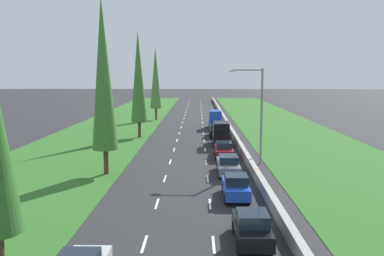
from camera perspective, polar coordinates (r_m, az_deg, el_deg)
name	(u,v)px	position (r m, az deg, el deg)	size (l,w,h in m)	color
ground_plane	(192,125)	(63.72, 0.05, 0.47)	(300.00, 300.00, 0.00)	#28282B
grass_verge_left	(117,125)	(65.14, -11.14, 0.51)	(14.00, 140.00, 0.04)	#2D6623
grass_verge_right	(278,125)	(65.10, 12.79, 0.45)	(14.00, 140.00, 0.04)	#2D6623
median_barrier	(226,122)	(63.83, 5.18, 0.84)	(0.44, 120.00, 0.85)	#9E9B93
lane_markings	(192,125)	(63.71, 0.05, 0.48)	(3.64, 116.00, 0.01)	white
black_hatchback_right_lane	(252,227)	(20.06, 8.94, -14.49)	(1.74, 3.90, 1.72)	black
blue_hatchback_right_lane	(236,186)	(26.61, 6.55, -8.69)	(1.74, 3.90, 1.72)	#1E47B7
grey_sedan_right_lane	(228,165)	(32.74, 5.43, -5.50)	(1.82, 4.50, 1.64)	slate
maroon_sedan_right_lane	(224,150)	(39.12, 4.75, -3.24)	(1.82, 4.50, 1.64)	maroon
black_van_right_lane	(221,134)	(45.48, 4.36, -0.88)	(1.96, 4.90, 2.82)	black
black_sedan_right_lane	(216,131)	(51.81, 3.63, -0.42)	(1.82, 4.50, 1.64)	black
blue_van_right_lane	(215,120)	(59.58, 3.49, 1.28)	(1.96, 4.90, 2.82)	#1E47B7
poplar_tree_second	(103,75)	(32.43, -13.16, 7.80)	(2.17, 2.17, 14.78)	#4C3823
poplar_tree_third	(138,77)	(50.99, -8.03, 7.59)	(2.15, 2.15, 14.06)	#4C3823
poplar_tree_fourth	(156,78)	(70.38, -5.47, 7.46)	(2.13, 2.13, 13.31)	#4C3823
street_light_mast	(258,109)	(36.11, 9.84, 2.81)	(3.20, 0.28, 9.00)	gray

